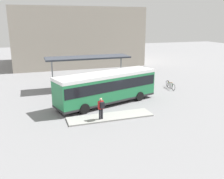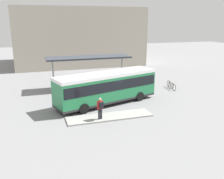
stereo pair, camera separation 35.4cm
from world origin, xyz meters
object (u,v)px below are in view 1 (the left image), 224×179
Objects in this scene: city_bus at (107,86)px; potted_planter_near_shelter at (128,83)px; pedestrian_waiting at (101,107)px; bicycle_green at (171,86)px; bicycle_orange at (169,84)px.

potted_planter_near_shelter is at bearing 30.19° from city_bus.
pedestrian_waiting is at bearing -130.63° from city_bus.
pedestrian_waiting is at bearing 123.63° from bicycle_green.
city_bus is 5.83m from potted_planter_near_shelter.
city_bus is 7.65× the size of potted_planter_near_shelter.
bicycle_green is (8.77, 2.62, -1.41)m from city_bus.
pedestrian_waiting reaches higher than potted_planter_near_shelter.
city_bus is 5.90× the size of pedestrian_waiting.
potted_planter_near_shelter is at bearing 73.38° from bicycle_green.
potted_planter_near_shelter is (-5.11, 0.78, 0.34)m from bicycle_orange.
pedestrian_waiting is (-1.75, -4.01, -0.65)m from city_bus.
city_bus is at bearing 108.06° from bicycle_green.
city_bus is at bearing -38.52° from pedestrian_waiting.
potted_planter_near_shelter is (3.90, 4.21, -1.07)m from city_bus.
potted_planter_near_shelter is (-4.87, 1.59, 0.33)m from bicycle_green.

